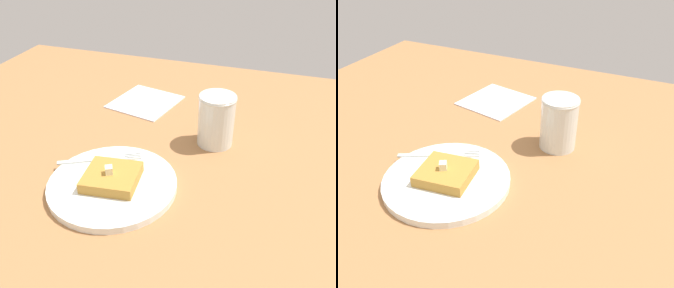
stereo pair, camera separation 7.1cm
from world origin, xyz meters
The scene contains 7 objects.
table_surface centered at (0.00, 0.00, 1.34)cm, with size 118.74×118.74×2.69cm, color #9F6D40.
plate centered at (-1.16, 5.74, 3.46)cm, with size 23.08×23.08×1.35cm.
toast_slice_center centered at (-1.16, 5.74, 5.05)cm, with size 9.37×8.79×2.03cm, color #B07F33.
butter_pat_primary centered at (-0.89, 6.03, 6.77)cm, with size 1.41×1.27×1.41cm, color #F3EFCA.
fork centered at (3.10, 0.00, 4.21)cm, with size 14.89×8.59×0.36cm.
syrup_jar centered at (-15.30, -14.74, 7.62)cm, with size 7.68×7.68×11.00cm.
napkin centered at (5.70, -28.01, 2.84)cm, with size 14.90×15.44×0.30cm, color white.
Camera 2 is at (-33.67, 49.65, 45.79)cm, focal length 40.00 mm.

